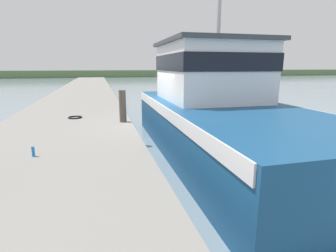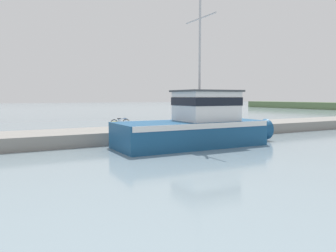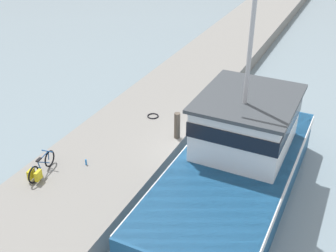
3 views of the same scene
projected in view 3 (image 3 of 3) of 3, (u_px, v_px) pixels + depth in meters
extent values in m
plane|color=gray|center=(205.00, 165.00, 16.70)|extent=(320.00, 320.00, 0.00)
cube|color=gray|center=(133.00, 138.00, 17.72)|extent=(4.42, 80.00, 0.83)
cube|color=navy|center=(231.00, 183.00, 14.43)|extent=(3.78, 9.53, 1.59)
cone|color=navy|center=(272.00, 114.00, 18.79)|extent=(1.53, 1.72, 1.51)
cube|color=white|center=(233.00, 167.00, 14.11)|extent=(3.85, 9.34, 0.32)
cube|color=white|center=(246.00, 124.00, 14.50)|extent=(2.98, 3.49, 1.84)
cube|color=black|center=(247.00, 116.00, 14.34)|extent=(3.04, 3.56, 0.52)
cube|color=#3D4247|center=(249.00, 98.00, 14.01)|extent=(3.21, 3.77, 0.12)
cylinder|color=#B2B2B7|center=(254.00, 11.00, 12.10)|extent=(0.14, 0.14, 5.93)
torus|color=black|center=(34.00, 175.00, 14.25)|extent=(0.14, 0.62, 0.61)
torus|color=black|center=(50.00, 159.00, 15.09)|extent=(0.14, 0.62, 0.61)
cylinder|color=navy|center=(37.00, 174.00, 14.42)|extent=(0.08, 0.35, 0.17)
cylinder|color=navy|center=(39.00, 166.00, 14.52)|extent=(0.06, 0.14, 0.47)
cylinder|color=navy|center=(36.00, 167.00, 14.35)|extent=(0.10, 0.45, 0.35)
cylinder|color=navy|center=(44.00, 162.00, 14.74)|extent=(0.13, 0.64, 0.48)
cylinder|color=navy|center=(43.00, 156.00, 14.67)|extent=(0.11, 0.52, 0.05)
cylinder|color=navy|center=(49.00, 156.00, 14.99)|extent=(0.05, 0.10, 0.31)
cylinder|color=navy|center=(47.00, 151.00, 14.86)|extent=(0.44, 0.10, 0.04)
cube|color=black|center=(39.00, 160.00, 14.41)|extent=(0.13, 0.25, 0.05)
cube|color=gold|center=(31.00, 174.00, 14.34)|extent=(0.16, 0.33, 0.34)
cube|color=gold|center=(38.00, 175.00, 14.27)|extent=(0.16, 0.33, 0.34)
cylinder|color=#51473D|center=(177.00, 126.00, 16.68)|extent=(0.24, 0.24, 1.10)
torus|color=black|center=(153.00, 116.00, 18.48)|extent=(0.51, 0.51, 0.05)
cylinder|color=blue|center=(86.00, 162.00, 15.25)|extent=(0.06, 0.06, 0.22)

